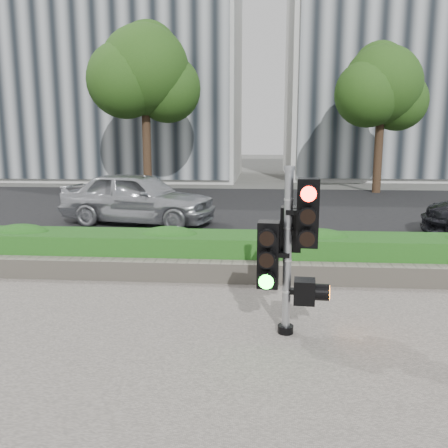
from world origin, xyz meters
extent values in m
plane|color=#51514C|center=(0.00, 0.00, 0.00)|extent=(120.00, 120.00, 0.00)
cube|color=black|center=(0.00, 10.00, 0.01)|extent=(60.00, 13.00, 0.02)
cube|color=gray|center=(0.00, 3.15, 0.06)|extent=(60.00, 0.25, 0.12)
cube|color=gray|center=(0.00, 1.90, 0.20)|extent=(12.00, 0.32, 0.34)
cube|color=green|center=(0.00, 2.55, 0.37)|extent=(12.00, 1.00, 0.68)
cube|color=#B7B7B2|center=(-9.00, 23.00, 7.50)|extent=(16.00, 9.00, 15.00)
cube|color=#B7B7B2|center=(11.00, 25.00, 6.00)|extent=(18.00, 10.00, 12.00)
cylinder|color=black|center=(-4.50, 14.50, 2.02)|extent=(0.36, 0.36, 4.03)
sphere|color=#193D11|center=(-4.50, 14.50, 5.18)|extent=(3.74, 3.74, 3.74)
sphere|color=#193D11|center=(-3.64, 14.86, 4.46)|extent=(2.88, 2.88, 2.88)
sphere|color=#193D11|center=(-5.22, 14.07, 4.75)|extent=(3.17, 3.17, 3.17)
sphere|color=#193D11|center=(-4.50, 15.22, 6.05)|extent=(2.59, 2.59, 2.59)
cylinder|color=black|center=(5.50, 15.50, 1.79)|extent=(0.36, 0.36, 3.58)
sphere|color=#193D11|center=(5.50, 15.50, 4.61)|extent=(3.33, 3.33, 3.33)
sphere|color=#193D11|center=(6.27, 15.82, 3.97)|extent=(2.56, 2.56, 2.56)
sphere|color=#193D11|center=(4.86, 15.12, 4.22)|extent=(2.82, 2.82, 2.82)
sphere|color=#193D11|center=(5.50, 16.14, 5.38)|extent=(2.30, 2.30, 2.30)
cylinder|color=black|center=(0.80, -0.18, 0.08)|extent=(0.20, 0.20, 0.10)
cylinder|color=gray|center=(0.80, -0.18, 1.05)|extent=(0.10, 0.10, 2.03)
cylinder|color=gray|center=(0.80, -0.18, 2.09)|extent=(0.13, 0.13, 0.05)
cube|color=#FF1107|center=(1.03, -0.23, 1.57)|extent=(0.28, 0.28, 0.81)
cube|color=#14E51E|center=(0.57, -0.19, 1.04)|extent=(0.28, 0.28, 0.81)
cube|color=black|center=(0.85, 0.05, 1.32)|extent=(0.28, 0.28, 0.56)
cube|color=orange|center=(1.02, -0.17, 0.58)|extent=(0.28, 0.28, 0.30)
imported|color=#B2B4BA|center=(-2.99, 7.17, 0.76)|extent=(4.61, 2.59, 1.48)
camera|label=1|loc=(0.49, -5.81, 2.45)|focal=38.00mm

